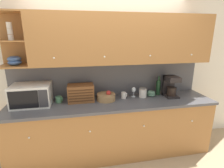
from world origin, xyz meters
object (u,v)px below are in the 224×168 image
object	(u,v)px
microwave	(32,95)
mug	(59,99)
bread_box	(81,93)
bowl_stack_on_counter	(151,93)
fruit_basket	(106,97)
mug_blue_second	(124,95)
coffee_maker	(171,86)
wine_bottle	(158,86)
storage_canister	(143,93)
wine_glass	(134,90)

from	to	relation	value
microwave	mug	distance (m)	0.39
bread_box	bowl_stack_on_counter	world-z (taller)	bread_box
bread_box	fruit_basket	distance (m)	0.40
mug_blue_second	bowl_stack_on_counter	size ratio (longest dim) A/B	0.74
mug	coffee_maker	distance (m)	1.84
bowl_stack_on_counter	wine_bottle	size ratio (longest dim) A/B	0.44
storage_canister	mug	bearing A→B (deg)	178.92
mug_blue_second	coffee_maker	bearing A→B (deg)	-3.32
wine_glass	fruit_basket	bearing A→B (deg)	-170.94
microwave	storage_canister	distance (m)	1.74
wine_bottle	fruit_basket	bearing A→B (deg)	-174.30
mug	mug_blue_second	world-z (taller)	mug_blue_second
mug	mug_blue_second	size ratio (longest dim) A/B	1.01
microwave	wine_bottle	world-z (taller)	wine_bottle
microwave	bread_box	xyz separation A→B (m)	(0.72, 0.02, -0.02)
microwave	wine_bottle	size ratio (longest dim) A/B	1.65
mug	coffee_maker	bearing A→B (deg)	-2.19
microwave	bowl_stack_on_counter	bearing A→B (deg)	0.91
wine_bottle	bread_box	bearing A→B (deg)	-177.77
mug_blue_second	bowl_stack_on_counter	bearing A→B (deg)	2.70
mug	wine_bottle	bearing A→B (deg)	1.44
wine_bottle	bowl_stack_on_counter	bearing A→B (deg)	-163.48
wine_glass	microwave	bearing A→B (deg)	-177.96
mug	bread_box	size ratio (longest dim) A/B	0.27
bowl_stack_on_counter	coffee_maker	xyz separation A→B (m)	(0.31, -0.07, 0.13)
mug	fruit_basket	world-z (taller)	fruit_basket
bread_box	storage_canister	xyz separation A→B (m)	(1.02, -0.02, -0.06)
storage_canister	bowl_stack_on_counter	xyz separation A→B (m)	(0.16, 0.02, -0.03)
storage_canister	wine_bottle	xyz separation A→B (m)	(0.30, 0.07, 0.07)
wine_bottle	microwave	bearing A→B (deg)	-177.96
wine_glass	wine_bottle	bearing A→B (deg)	2.06
mug_blue_second	bowl_stack_on_counter	world-z (taller)	mug_blue_second
wine_glass	storage_canister	world-z (taller)	wine_glass
mug_blue_second	bowl_stack_on_counter	distance (m)	0.49
fruit_basket	bowl_stack_on_counter	size ratio (longest dim) A/B	2.05
wine_glass	bread_box	bearing A→B (deg)	-177.67
wine_glass	mug	bearing A→B (deg)	-178.79
wine_bottle	mug_blue_second	bearing A→B (deg)	-174.08
mug	wine_bottle	distance (m)	1.67
microwave	bread_box	size ratio (longest dim) A/B	1.37
microwave	mug	size ratio (longest dim) A/B	5.06
bowl_stack_on_counter	wine_bottle	distance (m)	0.18
microwave	coffee_maker	world-z (taller)	coffee_maker
wine_bottle	coffee_maker	bearing A→B (deg)	-33.81
bread_box	coffee_maker	size ratio (longest dim) A/B	1.14
fruit_basket	mug_blue_second	world-z (taller)	fruit_basket
bread_box	mug	bearing A→B (deg)	178.32
bowl_stack_on_counter	coffee_maker	bearing A→B (deg)	-12.60
mug	bread_box	bearing A→B (deg)	-1.68
fruit_basket	mug_blue_second	size ratio (longest dim) A/B	2.78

